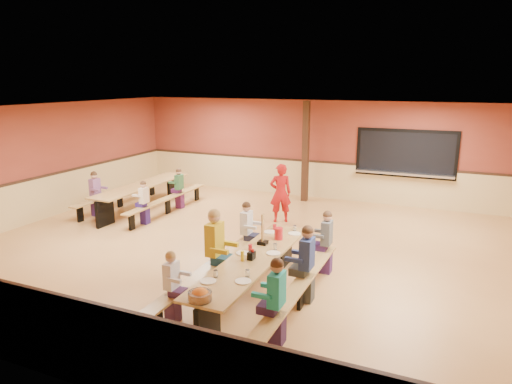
% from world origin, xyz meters
% --- Properties ---
extents(ground, '(12.00, 12.00, 0.00)m').
position_xyz_m(ground, '(0.00, 0.00, 0.00)').
color(ground, '#A4723E').
rests_on(ground, ground).
extents(room_envelope, '(12.04, 10.04, 3.02)m').
position_xyz_m(room_envelope, '(0.00, 0.00, 0.69)').
color(room_envelope, brown).
rests_on(room_envelope, ground).
extents(kitchen_pass_through, '(2.78, 0.28, 1.38)m').
position_xyz_m(kitchen_pass_through, '(2.60, 4.96, 1.49)').
color(kitchen_pass_through, black).
rests_on(kitchen_pass_through, ground).
extents(structural_post, '(0.18, 0.18, 3.00)m').
position_xyz_m(structural_post, '(-0.20, 4.40, 1.50)').
color(structural_post, black).
rests_on(structural_post, ground).
extents(cafeteria_table_main, '(1.91, 3.70, 0.74)m').
position_xyz_m(cafeteria_table_main, '(0.97, -2.10, 0.53)').
color(cafeteria_table_main, olive).
rests_on(cafeteria_table_main, ground).
extents(cafeteria_table_second, '(1.91, 3.70, 0.74)m').
position_xyz_m(cafeteria_table_second, '(-4.07, 1.59, 0.53)').
color(cafeteria_table_second, olive).
rests_on(cafeteria_table_second, ground).
extents(seated_child_white_left, '(0.33, 0.27, 1.12)m').
position_xyz_m(seated_child_white_left, '(0.14, -3.26, 0.56)').
color(seated_child_white_left, white).
rests_on(seated_child_white_left, ground).
extents(seated_adult_yellow, '(0.46, 0.38, 1.40)m').
position_xyz_m(seated_adult_yellow, '(0.14, -1.91, 0.70)').
color(seated_adult_yellow, gold).
rests_on(seated_adult_yellow, ground).
extents(seated_child_grey_left, '(0.37, 0.30, 1.21)m').
position_xyz_m(seated_child_grey_left, '(0.14, -0.58, 0.60)').
color(seated_child_grey_left, silver).
rests_on(seated_child_grey_left, ground).
extents(seated_child_teal_right, '(0.39, 0.32, 1.24)m').
position_xyz_m(seated_child_teal_right, '(1.79, -3.18, 0.62)').
color(seated_child_teal_right, teal).
rests_on(seated_child_teal_right, ground).
extents(seated_child_navy_right, '(0.41, 0.33, 1.29)m').
position_xyz_m(seated_child_navy_right, '(1.79, -1.80, 0.65)').
color(seated_child_navy_right, navy).
rests_on(seated_child_navy_right, ground).
extents(seated_child_char_right, '(0.37, 0.30, 1.20)m').
position_xyz_m(seated_child_char_right, '(1.79, -0.55, 0.60)').
color(seated_child_char_right, '#4F5459').
rests_on(seated_child_char_right, ground).
extents(seated_child_purple_sec, '(0.36, 0.30, 1.20)m').
position_xyz_m(seated_child_purple_sec, '(-4.89, 0.64, 0.60)').
color(seated_child_purple_sec, '#784B77').
rests_on(seated_child_purple_sec, ground).
extents(seated_child_green_sec, '(0.33, 0.27, 1.14)m').
position_xyz_m(seated_child_green_sec, '(-3.24, 2.20, 0.57)').
color(seated_child_green_sec, '#2F633C').
rests_on(seated_child_green_sec, ground).
extents(seated_child_tan_sec, '(0.32, 0.26, 1.11)m').
position_xyz_m(seated_child_tan_sec, '(-3.24, 0.57, 0.55)').
color(seated_child_tan_sec, beige).
rests_on(seated_child_tan_sec, ground).
extents(standing_woman, '(0.67, 0.59, 1.53)m').
position_xyz_m(standing_woman, '(-0.13, 2.12, 0.76)').
color(standing_woman, '#B31415').
rests_on(standing_woman, ground).
extents(punch_pitcher, '(0.16, 0.16, 0.22)m').
position_xyz_m(punch_pitcher, '(1.03, -1.10, 0.85)').
color(punch_pitcher, red).
rests_on(punch_pitcher, cafeteria_table_main).
extents(chip_bowl, '(0.32, 0.32, 0.15)m').
position_xyz_m(chip_bowl, '(0.92, -3.75, 0.81)').
color(chip_bowl, orange).
rests_on(chip_bowl, cafeteria_table_main).
extents(napkin_dispenser, '(0.10, 0.14, 0.13)m').
position_xyz_m(napkin_dispenser, '(0.97, -2.17, 0.80)').
color(napkin_dispenser, black).
rests_on(napkin_dispenser, cafeteria_table_main).
extents(condiment_mustard, '(0.06, 0.06, 0.17)m').
position_xyz_m(condiment_mustard, '(0.86, -2.30, 0.82)').
color(condiment_mustard, yellow).
rests_on(condiment_mustard, cafeteria_table_main).
extents(condiment_ketchup, '(0.06, 0.06, 0.17)m').
position_xyz_m(condiment_ketchup, '(0.98, -2.16, 0.82)').
color(condiment_ketchup, '#B2140F').
rests_on(condiment_ketchup, cafeteria_table_main).
extents(table_paddle, '(0.16, 0.16, 0.56)m').
position_xyz_m(table_paddle, '(0.87, -1.45, 0.88)').
color(table_paddle, black).
rests_on(table_paddle, cafeteria_table_main).
extents(place_settings, '(0.65, 3.30, 0.11)m').
position_xyz_m(place_settings, '(0.97, -2.10, 0.80)').
color(place_settings, beige).
rests_on(place_settings, cafeteria_table_main).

